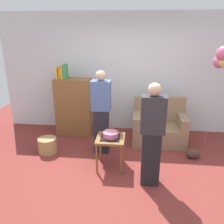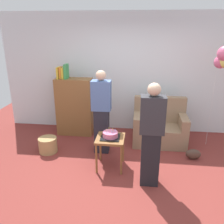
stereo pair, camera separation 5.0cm
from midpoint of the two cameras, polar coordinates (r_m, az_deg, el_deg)
ground_plane at (r=4.12m, az=3.22°, el=-15.04°), size 8.00×8.00×0.00m
wall_back at (r=5.53m, az=4.88°, el=9.18°), size 6.00×0.10×2.70m
couch at (r=5.17m, az=11.60°, el=-3.64°), size 1.10×0.70×0.96m
bookshelf at (r=5.44m, az=-8.79°, el=1.45°), size 0.80×0.36×1.61m
side_table at (r=4.10m, az=-0.06°, el=-7.29°), size 0.48×0.48×0.57m
birthday_cake at (r=4.04m, az=-0.06°, el=-5.57°), size 0.32×0.32×0.16m
person_blowing_candles at (r=4.49m, az=-2.24°, el=-0.04°), size 0.36×0.22×1.63m
person_holding_cake at (r=3.58m, az=9.88°, el=-5.61°), size 0.36×0.22×1.63m
wicker_basket at (r=4.90m, az=-14.91°, el=-7.69°), size 0.36×0.36×0.30m
handbag at (r=4.78m, az=19.28°, el=-9.59°), size 0.28×0.14×0.20m
balloon_bunch at (r=4.98m, az=25.66°, el=11.48°), size 0.33×0.39×2.05m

